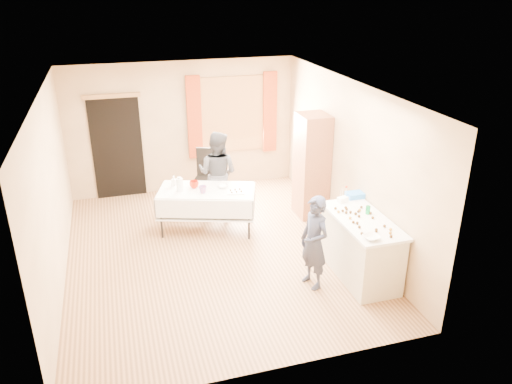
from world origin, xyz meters
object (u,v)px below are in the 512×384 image
object	(u,v)px
party_table	(207,206)
girl	(314,243)
cabinet	(312,166)
chair	(207,187)
woman	(218,174)
counter	(360,247)

from	to	relation	value
party_table	girl	size ratio (longest dim) A/B	1.33
cabinet	chair	world-z (taller)	cabinet
cabinet	girl	distance (m)	2.36
chair	cabinet	bearing A→B (deg)	-7.19
cabinet	girl	xyz separation A→B (m)	(-0.85, -2.19, -0.26)
girl	woman	world-z (taller)	woman
girl	cabinet	bearing A→B (deg)	142.48
cabinet	party_table	distance (m)	2.00
cabinet	counter	xyz separation A→B (m)	(-0.10, -2.13, -0.49)
party_table	woman	size ratio (longest dim) A/B	1.15
chair	woman	xyz separation A→B (m)	(0.11, -0.54, 0.47)
chair	woman	bearing A→B (deg)	-54.04
girl	woman	distance (m)	2.81
party_table	chair	world-z (taller)	chair
girl	woman	xyz separation A→B (m)	(-0.76, 2.70, 0.10)
counter	party_table	bearing A→B (deg)	131.82
cabinet	woman	size ratio (longest dim) A/B	1.20
party_table	chair	bearing A→B (deg)	97.82
woman	counter	bearing A→B (deg)	156.34
girl	party_table	bearing A→B (deg)	-169.07
party_table	chair	xyz separation A→B (m)	(0.21, 1.13, -0.13)
chair	woman	size ratio (longest dim) A/B	0.68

